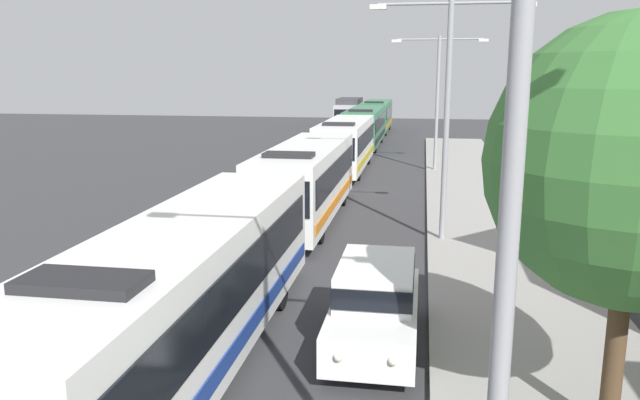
% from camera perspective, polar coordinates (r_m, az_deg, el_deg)
% --- Properties ---
extents(bus_lead, '(2.58, 12.39, 3.21)m').
position_cam_1_polar(bus_lead, '(12.81, -12.29, -8.09)').
color(bus_lead, silver).
rests_on(bus_lead, ground_plane).
extents(bus_second_in_line, '(2.58, 10.97, 3.21)m').
position_cam_1_polar(bus_second_in_line, '(24.99, -1.28, 1.92)').
color(bus_second_in_line, silver).
rests_on(bus_second_in_line, ground_plane).
extents(bus_middle, '(2.58, 10.83, 3.21)m').
position_cam_1_polar(bus_middle, '(37.64, 2.40, 5.27)').
color(bus_middle, silver).
rests_on(bus_middle, ground_plane).
extents(bus_fourth_in_line, '(2.58, 11.58, 3.21)m').
position_cam_1_polar(bus_fourth_in_line, '(49.81, 4.17, 6.86)').
color(bus_fourth_in_line, '#33724C').
rests_on(bus_fourth_in_line, ground_plane).
extents(bus_rear, '(2.58, 11.01, 3.21)m').
position_cam_1_polar(bus_rear, '(62.27, 5.26, 7.84)').
color(bus_rear, '#33724C').
rests_on(bus_rear, ground_plane).
extents(white_suv, '(1.86, 4.68, 1.90)m').
position_cam_1_polar(white_suv, '(13.82, 5.17, -9.27)').
color(white_suv, white).
rests_on(white_suv, ground_plane).
extents(box_truck_oncoming, '(2.35, 7.15, 3.15)m').
position_cam_1_polar(box_truck_oncoming, '(66.63, 2.67, 8.14)').
color(box_truck_oncoming, '#B7B7BC').
rests_on(box_truck_oncoming, ground_plane).
extents(streetlamp_near, '(5.52, 0.28, 8.95)m').
position_cam_1_polar(streetlamp_near, '(5.67, 17.67, 6.67)').
color(streetlamp_near, gray).
rests_on(streetlamp_near, sidewalk).
extents(streetlamp_mid, '(5.40, 0.28, 8.25)m').
position_cam_1_polar(streetlamp_mid, '(21.69, 11.74, 9.41)').
color(streetlamp_mid, gray).
rests_on(streetlamp_mid, sidewalk).
extents(streetlamp_far, '(5.56, 0.28, 7.88)m').
position_cam_1_polar(streetlamp_far, '(37.75, 10.85, 10.10)').
color(streetlamp_far, gray).
rests_on(streetlamp_far, sidewalk).
extents(roadside_tree, '(4.51, 4.51, 6.76)m').
position_cam_1_polar(roadside_tree, '(10.42, 27.15, 3.09)').
color(roadside_tree, '#4C3823').
rests_on(roadside_tree, sidewalk).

